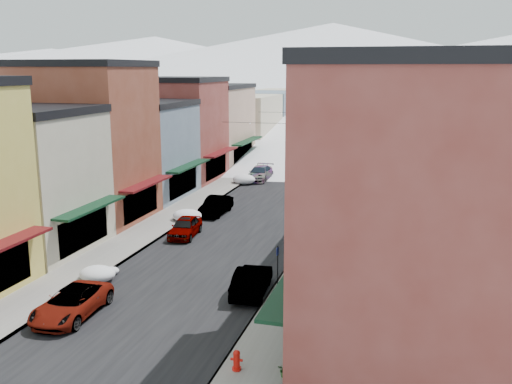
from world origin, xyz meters
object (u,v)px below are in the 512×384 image
Objects in this scene: car_dark_hatch at (216,206)px; streetlamp_near at (330,198)px; fire_hydrant at (237,361)px; trash_can at (324,208)px; car_green_sedan at (252,280)px; car_white_suv at (71,303)px; car_silver_sedan at (185,227)px.

streetlamp_near is (9.86, -3.01, 1.93)m from car_dark_hatch.
fire_hydrant is 25.57m from trash_can.
car_dark_hatch is at bearing 111.40° from fire_hydrant.
car_green_sedan is 4.50× the size of trash_can.
streetlamp_near reaches higher than car_white_suv.
trash_can is at bearing 91.26° from fire_hydrant.
car_silver_sedan is at bearing 87.47° from car_white_suv.
trash_can is (-0.56, 25.57, 0.13)m from fire_hydrant.
car_white_suv is 5.88× the size of fire_hydrant.
car_green_sedan is (7.57, -15.55, 0.00)m from car_dark_hatch.
fire_hydrant is at bearing -67.49° from car_dark_hatch.
trash_can is at bearing -98.85° from car_green_sedan.
car_green_sedan is (7.67, 5.17, 0.06)m from car_white_suv.
car_white_suv is 20.42m from streetlamp_near.
car_green_sedan is at bearing -100.34° from streetlamp_near.
trash_can is at bearing 103.17° from streetlamp_near.
car_dark_hatch is 1.00× the size of car_green_sedan.
car_white_suv is 14.12m from car_silver_sedan.
car_white_suv is 24.30m from trash_can.
car_silver_sedan is 12.19m from trash_can.
car_silver_sedan reaches higher than car_white_suv.
streetlamp_near is (2.29, 12.54, 1.92)m from car_green_sedan.
car_dark_hatch is 4.49× the size of trash_can.
car_white_suv is at bearing 162.73° from fire_hydrant.
car_green_sedan is at bearing -55.51° from car_silver_sedan.
car_white_suv is at bearing -89.16° from car_dark_hatch.
car_dark_hatch is 25.39m from fire_hydrant.
car_green_sedan is (7.57, -8.95, 0.03)m from car_silver_sedan.
car_silver_sedan is 4.19× the size of trash_can.
streetlamp_near is (0.59, 20.62, 2.14)m from fire_hydrant.
car_dark_hatch is 17.30m from car_green_sedan.
streetlamp_near is at bearing 58.53° from car_white_suv.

